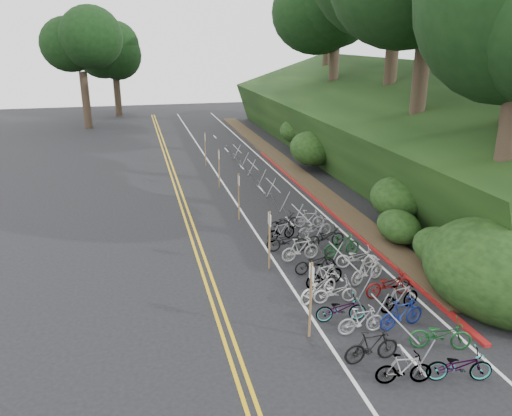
% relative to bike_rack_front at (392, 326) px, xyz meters
% --- Properties ---
extents(ground, '(120.00, 120.00, 0.00)m').
position_rel_bike_rack_front_xyz_m(ground, '(-2.70, 1.38, -0.85)').
color(ground, black).
rests_on(ground, ground).
extents(road_markings, '(7.47, 80.00, 0.01)m').
position_rel_bike_rack_front_xyz_m(road_markings, '(-2.07, 11.48, -0.85)').
color(road_markings, gold).
rests_on(road_markings, ground).
extents(red_curb, '(0.25, 28.00, 0.10)m').
position_rel_bike_rack_front_xyz_m(red_curb, '(3.00, 13.38, -0.80)').
color(red_curb, maroon).
rests_on(red_curb, ground).
extents(embankment, '(14.30, 48.14, 9.11)m').
position_rel_bike_rack_front_xyz_m(embankment, '(10.26, 20.42, 1.71)').
color(embankment, black).
rests_on(embankment, ground).
extents(bike_rack_front, '(1.14, 2.88, 1.17)m').
position_rel_bike_rack_front_xyz_m(bike_rack_front, '(0.00, 0.00, 0.00)').
color(bike_rack_front, '#90949B').
rests_on(bike_rack_front, ground).
extents(bike_racks_rest, '(1.14, 23.00, 1.17)m').
position_rel_bike_rack_front_xyz_m(bike_racks_rest, '(0.30, 14.38, 0.00)').
color(bike_racks_rest, '#90949B').
rests_on(bike_racks_rest, ground).
extents(signpost_near, '(0.08, 0.40, 2.60)m').
position_rel_bike_rack_front_xyz_m(signpost_near, '(-2.16, 1.29, 0.63)').
color(signpost_near, brown).
rests_on(signpost_near, ground).
extents(signposts_rest, '(0.08, 18.40, 2.50)m').
position_rel_bike_rack_front_xyz_m(signposts_rest, '(-2.10, 15.38, 0.58)').
color(signposts_rest, brown).
rests_on(signposts_rest, ground).
extents(bike_front, '(1.44, 1.95, 0.98)m').
position_rel_bike_rack_front_xyz_m(bike_front, '(-1.04, 3.48, -0.36)').
color(bike_front, beige).
rests_on(bike_front, ground).
extents(bike_valet, '(3.46, 14.01, 1.04)m').
position_rel_bike_rack_front_xyz_m(bike_valet, '(0.39, 4.36, -0.37)').
color(bike_valet, slate).
rests_on(bike_valet, ground).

